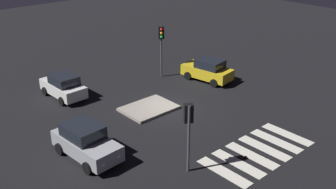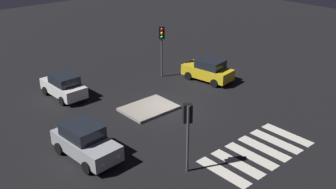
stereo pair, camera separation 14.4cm
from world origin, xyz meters
The scene contains 8 objects.
ground_plane centered at (0.00, 0.00, 0.00)m, with size 80.00×80.00×0.00m, color black.
traffic_island centered at (-1.13, 0.68, 0.09)m, with size 3.49×2.62×0.18m.
car_silver centered at (-7.29, -1.56, 0.91)m, with size 2.23×4.34×1.84m.
car_white centered at (-4.38, 6.35, 0.85)m, with size 1.95×4.00×1.72m.
car_yellow centered at (5.74, 1.69, 0.87)m, with size 2.37×4.22×1.76m.
traffic_light_north centered at (3.47, 4.67, 3.19)m, with size 0.54×0.53×4.20m.
traffic_light_south centered at (-4.07, -6.04, 2.79)m, with size 0.54×0.53×3.68m.
crosswalk_near centered at (0.00, -7.48, 0.01)m, with size 6.45×3.20×0.02m.
Camera 1 is at (-16.11, -18.00, 11.71)m, focal length 42.07 mm.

